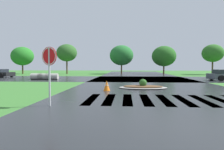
% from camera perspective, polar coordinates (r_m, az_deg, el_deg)
% --- Properties ---
extents(ground_plane, '(120.00, 120.00, 0.10)m').
position_cam_1_polar(ground_plane, '(5.59, 24.19, -15.59)').
color(ground_plane, '#38722D').
extents(asphalt_roadway, '(11.89, 80.00, 0.01)m').
position_cam_1_polar(asphalt_roadway, '(15.19, 11.15, -3.65)').
color(asphalt_roadway, '#232628').
rests_on(asphalt_roadway, ground).
extents(asphalt_cross_road, '(90.00, 10.70, 0.01)m').
position_cam_1_polar(asphalt_cross_road, '(25.35, 8.33, -1.07)').
color(asphalt_cross_road, '#232628').
rests_on(asphalt_cross_road, ground).
extents(crosswalk_stripes, '(7.65, 3.46, 0.01)m').
position_cam_1_polar(crosswalk_stripes, '(10.21, 14.64, -6.82)').
color(crosswalk_stripes, white).
rests_on(crosswalk_stripes, ground).
extents(stop_sign, '(0.72, 0.30, 2.45)m').
position_cam_1_polar(stop_sign, '(8.65, -17.38, 3.49)').
color(stop_sign, '#B2B5BA').
rests_on(stop_sign, ground).
extents(median_island, '(3.50, 2.02, 0.68)m').
position_cam_1_polar(median_island, '(14.96, 8.77, -3.25)').
color(median_island, '#9E9B93').
rests_on(median_island, ground).
extents(drainage_pipe_stack, '(3.20, 0.84, 0.74)m').
position_cam_1_polar(drainage_pipe_stack, '(24.80, -18.59, -0.42)').
color(drainage_pipe_stack, '#9E9B93').
rests_on(drainage_pipe_stack, ground).
extents(traffic_cone, '(0.44, 0.44, 0.68)m').
position_cam_1_polar(traffic_cone, '(13.29, -1.52, -3.08)').
color(traffic_cone, orange).
rests_on(traffic_cone, ground).
extents(background_treeline, '(40.20, 6.01, 5.82)m').
position_cam_1_polar(background_treeline, '(38.91, 0.62, 5.69)').
color(background_treeline, '#4C3823').
rests_on(background_treeline, ground).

